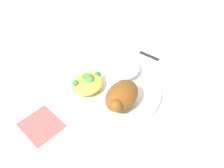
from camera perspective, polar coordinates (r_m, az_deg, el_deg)
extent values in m
plane|color=silver|center=(0.66, 0.00, -1.77)|extent=(2.00, 2.00, 0.00)
cylinder|color=white|center=(0.65, 0.00, -1.35)|extent=(0.30, 0.30, 0.01)
torus|color=white|center=(0.65, 0.00, -0.93)|extent=(0.30, 0.30, 0.01)
ellipsoid|color=brown|center=(0.57, 2.66, -3.09)|extent=(0.11, 0.08, 0.07)
sphere|color=brown|center=(0.53, 1.01, -5.76)|extent=(0.03, 0.03, 0.03)
ellipsoid|color=white|center=(0.68, 3.72, 4.02)|extent=(0.11, 0.09, 0.04)
ellipsoid|color=gold|center=(0.64, -6.59, 0.16)|extent=(0.10, 0.09, 0.03)
sphere|color=#246B2F|center=(0.65, -3.90, 2.56)|extent=(0.02, 0.02, 0.02)
sphere|color=#38802F|center=(0.62, -9.78, 0.20)|extent=(0.02, 0.02, 0.02)
sphere|color=#428D3C|center=(0.63, -5.98, 0.95)|extent=(0.03, 0.03, 0.03)
sphere|color=#37682C|center=(0.64, -7.20, 1.61)|extent=(0.02, 0.02, 0.02)
sphere|color=#2F8E2B|center=(0.63, -6.23, 1.50)|extent=(0.03, 0.03, 0.03)
sphere|color=#418D30|center=(0.63, -5.94, 1.18)|extent=(0.02, 0.02, 0.02)
sphere|color=#36832C|center=(0.64, -6.70, 1.99)|extent=(0.02, 0.02, 0.02)
cube|color=silver|center=(0.78, 9.21, 6.57)|extent=(0.01, 0.11, 0.01)
cube|color=silver|center=(0.76, 13.75, 4.42)|extent=(0.02, 0.04, 0.00)
cube|color=black|center=(0.79, 9.93, 7.56)|extent=(0.02, 0.08, 0.01)
cube|color=#B2B2B7|center=(0.77, 16.01, 4.61)|extent=(0.02, 0.11, 0.00)
cube|color=#DB4C47|center=(0.61, -18.43, -10.37)|extent=(0.11, 0.12, 0.00)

